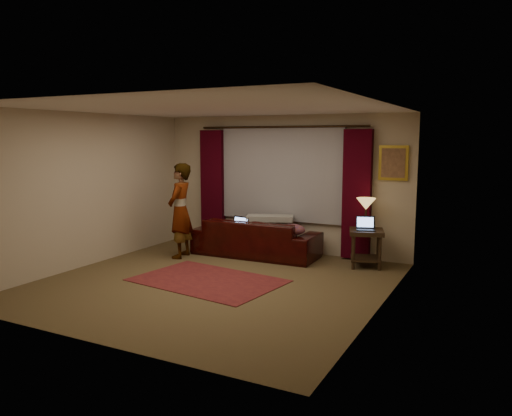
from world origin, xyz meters
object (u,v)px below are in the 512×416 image
(tiffany_lamp, at_px, (366,213))
(laptop_table, at_px, (366,224))
(sofa, at_px, (256,231))
(person, at_px, (180,211))
(laptop_sofa, at_px, (236,224))
(end_table, at_px, (366,248))

(tiffany_lamp, height_order, laptop_table, tiffany_lamp)
(sofa, bearing_deg, person, 30.86)
(sofa, xyz_separation_m, tiffany_lamp, (1.99, 0.22, 0.43))
(laptop_sofa, height_order, laptop_table, laptop_table)
(sofa, relative_size, laptop_sofa, 6.16)
(laptop_table, distance_m, person, 3.31)
(tiffany_lamp, relative_size, person, 0.30)
(end_table, distance_m, person, 3.36)
(laptop_sofa, height_order, end_table, laptop_sofa)
(tiffany_lamp, xyz_separation_m, person, (-3.16, -0.95, -0.04))
(sofa, relative_size, end_table, 3.64)
(tiffany_lamp, bearing_deg, laptop_sofa, -169.48)
(end_table, bearing_deg, sofa, -176.57)
(tiffany_lamp, bearing_deg, person, -163.22)
(end_table, height_order, tiffany_lamp, tiffany_lamp)
(laptop_sofa, distance_m, person, 1.05)
(person, bearing_deg, end_table, 93.07)
(sofa, height_order, laptop_sofa, sofa)
(tiffany_lamp, bearing_deg, end_table, -63.49)
(laptop_table, height_order, person, person)
(sofa, bearing_deg, laptop_table, -179.39)
(end_table, bearing_deg, person, -165.06)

